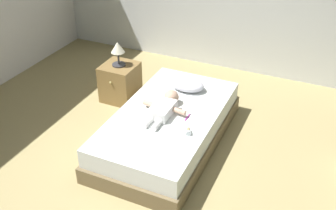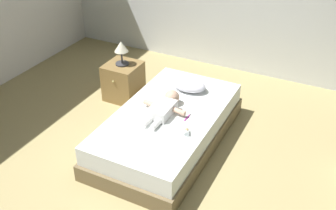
% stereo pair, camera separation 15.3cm
% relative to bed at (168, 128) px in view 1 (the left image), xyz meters
% --- Properties ---
extents(ground_plane, '(8.00, 8.00, 0.00)m').
position_rel_bed_xyz_m(ground_plane, '(0.17, -0.82, -0.20)').
color(ground_plane, tan).
extents(bed, '(1.10, 2.03, 0.40)m').
position_rel_bed_xyz_m(bed, '(0.00, 0.00, 0.00)').
color(bed, brown).
rests_on(bed, ground_plane).
extents(pillow, '(0.41, 0.28, 0.14)m').
position_rel_bed_xyz_m(pillow, '(0.00, 0.56, 0.28)').
color(pillow, silver).
rests_on(pillow, bed).
extents(baby, '(0.52, 0.66, 0.17)m').
position_rel_bed_xyz_m(baby, '(-0.04, 0.00, 0.27)').
color(baby, white).
rests_on(baby, bed).
extents(toothbrush, '(0.01, 0.15, 0.02)m').
position_rel_bed_xyz_m(toothbrush, '(0.23, 0.01, 0.21)').
color(toothbrush, '#B3359C').
rests_on(toothbrush, bed).
extents(nightstand, '(0.44, 0.47, 0.50)m').
position_rel_bed_xyz_m(nightstand, '(-0.99, 0.62, 0.05)').
color(nightstand, olive).
rests_on(nightstand, ground_plane).
extents(lamp, '(0.18, 0.18, 0.32)m').
position_rel_bed_xyz_m(lamp, '(-0.99, 0.62, 0.53)').
color(lamp, '#333338').
rests_on(lamp, nightstand).
extents(baby_bottle, '(0.09, 0.11, 0.08)m').
position_rel_bed_xyz_m(baby_bottle, '(0.35, -0.27, 0.24)').
color(baby_bottle, white).
rests_on(baby_bottle, bed).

